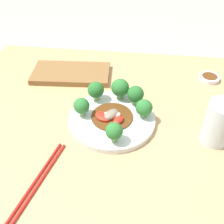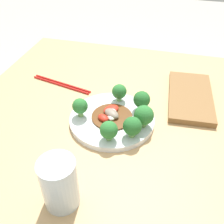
{
  "view_description": "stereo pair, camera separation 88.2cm",
  "coord_description": "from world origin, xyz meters",
  "px_view_note": "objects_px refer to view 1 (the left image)",
  "views": [
    {
      "loc": [
        -0.11,
        0.54,
        1.27
      ],
      "look_at": [
        -0.05,
        -0.03,
        0.77
      ],
      "focal_mm": 42.0,
      "sensor_mm": 36.0,
      "label": 1
    },
    {
      "loc": [
        -0.63,
        -0.18,
        1.26
      ],
      "look_at": [
        -0.05,
        -0.03,
        0.77
      ],
      "focal_mm": 42.0,
      "sensor_mm": 36.0,
      "label": 2
    }
  ],
  "objects_px": {
    "broccoli_south": "(120,88)",
    "chopsticks": "(38,181)",
    "cutting_board": "(71,73)",
    "drinking_glass": "(219,123)",
    "plate": "(112,119)",
    "broccoli_west": "(144,108)",
    "broccoli_north": "(114,131)",
    "sauce_dish": "(209,78)",
    "broccoli_southwest": "(135,94)",
    "broccoli_southeast": "(96,90)",
    "broccoli_east": "(82,106)",
    "stirfry_center": "(111,116)"
  },
  "relations": [
    {
      "from": "plate",
      "to": "broccoli_southwest",
      "type": "xyz_separation_m",
      "value": [
        -0.06,
        -0.07,
        0.04
      ]
    },
    {
      "from": "broccoli_east",
      "to": "cutting_board",
      "type": "bearing_deg",
      "value": -68.37
    },
    {
      "from": "broccoli_southwest",
      "to": "cutting_board",
      "type": "relative_size",
      "value": 0.22
    },
    {
      "from": "broccoli_east",
      "to": "stirfry_center",
      "type": "height_order",
      "value": "broccoli_east"
    },
    {
      "from": "broccoli_west",
      "to": "broccoli_south",
      "type": "relative_size",
      "value": 0.86
    },
    {
      "from": "broccoli_south",
      "to": "stirfry_center",
      "type": "height_order",
      "value": "broccoli_south"
    },
    {
      "from": "broccoli_south",
      "to": "chopsticks",
      "type": "xyz_separation_m",
      "value": [
        0.16,
        0.33,
        -0.05
      ]
    },
    {
      "from": "plate",
      "to": "chopsticks",
      "type": "relative_size",
      "value": 1.07
    },
    {
      "from": "broccoli_southwest",
      "to": "cutting_board",
      "type": "distance_m",
      "value": 0.29
    },
    {
      "from": "plate",
      "to": "cutting_board",
      "type": "relative_size",
      "value": 0.89
    },
    {
      "from": "broccoli_north",
      "to": "stirfry_center",
      "type": "xyz_separation_m",
      "value": [
        0.02,
        -0.09,
        -0.03
      ]
    },
    {
      "from": "broccoli_south",
      "to": "stirfry_center",
      "type": "xyz_separation_m",
      "value": [
        0.02,
        0.1,
        -0.03
      ]
    },
    {
      "from": "broccoli_southwest",
      "to": "stirfry_center",
      "type": "height_order",
      "value": "broccoli_southwest"
    },
    {
      "from": "broccoli_east",
      "to": "sauce_dish",
      "type": "bearing_deg",
      "value": -147.78
    },
    {
      "from": "drinking_glass",
      "to": "broccoli_south",
      "type": "bearing_deg",
      "value": -26.21
    },
    {
      "from": "stirfry_center",
      "to": "chopsticks",
      "type": "relative_size",
      "value": 0.51
    },
    {
      "from": "plate",
      "to": "stirfry_center",
      "type": "height_order",
      "value": "stirfry_center"
    },
    {
      "from": "broccoli_north",
      "to": "broccoli_west",
      "type": "distance_m",
      "value": 0.13
    },
    {
      "from": "broccoli_southeast",
      "to": "broccoli_southwest",
      "type": "xyz_separation_m",
      "value": [
        -0.12,
        0.0,
        -0.0
      ]
    },
    {
      "from": "plate",
      "to": "cutting_board",
      "type": "distance_m",
      "value": 0.29
    },
    {
      "from": "broccoli_southwest",
      "to": "broccoli_south",
      "type": "distance_m",
      "value": 0.05
    },
    {
      "from": "plate",
      "to": "broccoli_west",
      "type": "height_order",
      "value": "broccoli_west"
    },
    {
      "from": "broccoli_southwest",
      "to": "chopsticks",
      "type": "relative_size",
      "value": 0.26
    },
    {
      "from": "broccoli_southwest",
      "to": "broccoli_south",
      "type": "height_order",
      "value": "broccoli_south"
    },
    {
      "from": "broccoli_south",
      "to": "sauce_dish",
      "type": "relative_size",
      "value": 0.94
    },
    {
      "from": "broccoli_north",
      "to": "drinking_glass",
      "type": "height_order",
      "value": "drinking_glass"
    },
    {
      "from": "plate",
      "to": "broccoli_southwest",
      "type": "height_order",
      "value": "broccoli_southwest"
    },
    {
      "from": "broccoli_west",
      "to": "cutting_board",
      "type": "relative_size",
      "value": 0.2
    },
    {
      "from": "broccoli_north",
      "to": "sauce_dish",
      "type": "bearing_deg",
      "value": -130.89
    },
    {
      "from": "chopsticks",
      "to": "drinking_glass",
      "type": "bearing_deg",
      "value": -156.52
    },
    {
      "from": "broccoli_east",
      "to": "broccoli_south",
      "type": "distance_m",
      "value": 0.14
    },
    {
      "from": "broccoli_north",
      "to": "broccoli_south",
      "type": "xyz_separation_m",
      "value": [
        0.0,
        -0.19,
        0.0
      ]
    },
    {
      "from": "broccoli_east",
      "to": "chopsticks",
      "type": "relative_size",
      "value": 0.24
    },
    {
      "from": "broccoli_southeast",
      "to": "stirfry_center",
      "type": "bearing_deg",
      "value": 125.33
    },
    {
      "from": "broccoli_west",
      "to": "broccoli_east",
      "type": "bearing_deg",
      "value": 4.49
    },
    {
      "from": "broccoli_north",
      "to": "chopsticks",
      "type": "distance_m",
      "value": 0.22
    },
    {
      "from": "sauce_dish",
      "to": "cutting_board",
      "type": "height_order",
      "value": "cutting_board"
    },
    {
      "from": "cutting_board",
      "to": "drinking_glass",
      "type": "bearing_deg",
      "value": 150.4
    },
    {
      "from": "plate",
      "to": "broccoli_southwest",
      "type": "bearing_deg",
      "value": -131.11
    },
    {
      "from": "plate",
      "to": "drinking_glass",
      "type": "relative_size",
      "value": 2.04
    },
    {
      "from": "stirfry_center",
      "to": "cutting_board",
      "type": "height_order",
      "value": "stirfry_center"
    },
    {
      "from": "plate",
      "to": "sauce_dish",
      "type": "bearing_deg",
      "value": -141.09
    },
    {
      "from": "broccoli_west",
      "to": "cutting_board",
      "type": "xyz_separation_m",
      "value": [
        0.27,
        -0.21,
        -0.04
      ]
    },
    {
      "from": "broccoli_west",
      "to": "cutting_board",
      "type": "bearing_deg",
      "value": -38.06
    },
    {
      "from": "broccoli_east",
      "to": "plate",
      "type": "bearing_deg",
      "value": 179.52
    },
    {
      "from": "broccoli_southeast",
      "to": "drinking_glass",
      "type": "distance_m",
      "value": 0.37
    },
    {
      "from": "chopsticks",
      "to": "cutting_board",
      "type": "height_order",
      "value": "cutting_board"
    },
    {
      "from": "broccoli_southeast",
      "to": "stirfry_center",
      "type": "relative_size",
      "value": 0.52
    },
    {
      "from": "plate",
      "to": "broccoli_southwest",
      "type": "distance_m",
      "value": 0.11
    },
    {
      "from": "stirfry_center",
      "to": "sauce_dish",
      "type": "relative_size",
      "value": 1.71
    }
  ]
}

